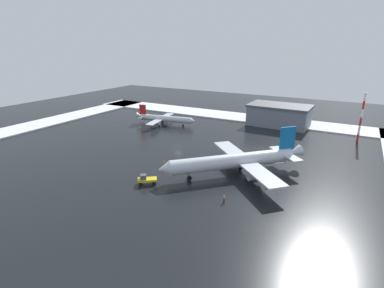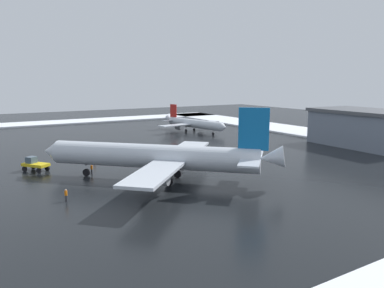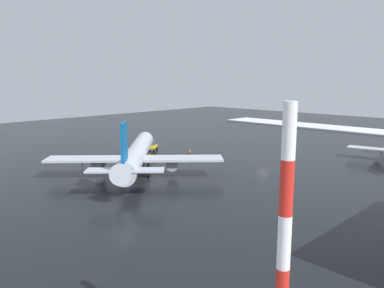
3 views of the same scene
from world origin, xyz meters
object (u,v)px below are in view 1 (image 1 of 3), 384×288
(antenna_mast, at_px, (361,117))
(ground_crew_near_tug, at_px, (164,163))
(ground_crew_by_nose_gear, at_px, (189,175))
(ground_crew_beside_wing, at_px, (224,198))
(airplane_distant_tail, at_px, (236,161))
(airplane_parked_portside, at_px, (164,119))
(cargo_hangar, at_px, (279,115))
(pushback_tug, at_px, (146,179))

(antenna_mast, bearing_deg, ground_crew_near_tug, 48.10)
(ground_crew_by_nose_gear, relative_size, ground_crew_beside_wing, 1.00)
(airplane_distant_tail, relative_size, airplane_parked_portside, 1.16)
(airplane_parked_portside, xyz_separation_m, cargo_hangar, (-43.00, -22.37, 1.79))
(ground_crew_near_tug, height_order, antenna_mast, antenna_mast)
(pushback_tug, xyz_separation_m, cargo_hangar, (-14.62, -72.45, 3.16))
(airplane_distant_tail, xyz_separation_m, ground_crew_by_nose_gear, (9.78, 7.90, -2.94))
(ground_crew_beside_wing, distance_m, cargo_hangar, 71.99)
(ground_crew_by_nose_gear, relative_size, cargo_hangar, 0.07)
(ground_crew_near_tug, relative_size, ground_crew_by_nose_gear, 1.00)
(airplane_distant_tail, distance_m, cargo_hangar, 56.69)
(antenna_mast, height_order, cargo_hangar, antenna_mast)
(pushback_tug, bearing_deg, cargo_hangar, -138.15)
(airplane_parked_portside, height_order, antenna_mast, antenna_mast)
(airplane_distant_tail, bearing_deg, ground_crew_by_nose_gear, -6.45)
(ground_crew_by_nose_gear, xyz_separation_m, ground_crew_beside_wing, (-12.83, 7.15, 0.00))
(airplane_distant_tail, height_order, cargo_hangar, airplane_distant_tail)
(pushback_tug, height_order, antenna_mast, antenna_mast)
(airplane_distant_tail, height_order, antenna_mast, antenna_mast)
(ground_crew_near_tug, xyz_separation_m, cargo_hangar, (-16.98, -61.16, 3.47))
(airplane_distant_tail, distance_m, antenna_mast, 55.18)
(airplane_parked_portside, relative_size, pushback_tug, 5.39)
(airplane_parked_portside, distance_m, ground_crew_by_nose_gear, 55.31)
(ground_crew_beside_wing, bearing_deg, ground_crew_by_nose_gear, -88.88)
(ground_crew_near_tug, bearing_deg, cargo_hangar, -152.41)
(airplane_distant_tail, distance_m, airplane_parked_portside, 57.00)
(airplane_parked_portside, bearing_deg, cargo_hangar, 17.44)
(airplane_distant_tail, relative_size, ground_crew_near_tug, 18.32)
(airplane_distant_tail, height_order, pushback_tug, airplane_distant_tail)
(ground_crew_beside_wing, distance_m, antenna_mast, 67.72)
(ground_crew_near_tug, bearing_deg, antenna_mast, -178.79)
(airplane_parked_portside, bearing_deg, ground_crew_near_tug, -66.20)
(airplane_distant_tail, distance_m, ground_crew_near_tug, 20.25)
(ground_crew_by_nose_gear, height_order, ground_crew_beside_wing, same)
(airplane_parked_portside, height_order, ground_crew_by_nose_gear, airplane_parked_portside)
(ground_crew_near_tug, relative_size, ground_crew_beside_wing, 1.00)
(ground_crew_near_tug, xyz_separation_m, ground_crew_beside_wing, (-22.56, 10.53, 0.00))
(ground_crew_beside_wing, xyz_separation_m, antenna_mast, (-24.29, -62.75, 7.68))
(pushback_tug, bearing_deg, airplane_distant_tail, -174.07)
(airplane_parked_portside, relative_size, ground_crew_near_tug, 15.76)
(pushback_tug, bearing_deg, airplane_parked_portside, -97.21)
(ground_crew_beside_wing, bearing_deg, cargo_hangar, -145.31)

